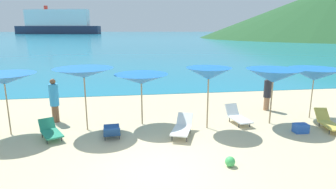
{
  "coord_description": "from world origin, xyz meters",
  "views": [
    {
      "loc": [
        -0.73,
        -6.9,
        3.77
      ],
      "look_at": [
        0.9,
        4.02,
        1.2
      ],
      "focal_mm": 30.03,
      "sensor_mm": 36.0,
      "label": 1
    }
  ],
  "objects_px": {
    "umbrella_7": "(314,74)",
    "umbrella_6": "(273,76)",
    "lounge_chair_7": "(237,116)",
    "beachgoer_1": "(54,99)",
    "umbrella_2": "(4,79)",
    "umbrella_5": "(209,74)",
    "lounge_chair_0": "(50,131)",
    "umbrella_4": "(141,79)",
    "cruise_ship": "(57,23)",
    "beach_ball": "(230,162)",
    "beachgoer_0": "(267,93)",
    "lounge_chair_2": "(112,131)",
    "lounge_chair_4": "(328,122)",
    "cooler_box": "(301,128)",
    "lounge_chair_5": "(182,127)",
    "umbrella_3": "(84,73)"
  },
  "relations": [
    {
      "from": "umbrella_7",
      "to": "umbrella_6",
      "type": "bearing_deg",
      "value": -168.65
    },
    {
      "from": "lounge_chair_7",
      "to": "beachgoer_1",
      "type": "distance_m",
      "value": 7.56
    },
    {
      "from": "umbrella_2",
      "to": "umbrella_5",
      "type": "xyz_separation_m",
      "value": [
        7.34,
        -0.4,
        0.08
      ]
    },
    {
      "from": "lounge_chair_0",
      "to": "beachgoer_1",
      "type": "relative_size",
      "value": 0.78
    },
    {
      "from": "umbrella_4",
      "to": "cruise_ship",
      "type": "xyz_separation_m",
      "value": [
        -54.98,
        235.11,
        6.74
      ]
    },
    {
      "from": "beachgoer_1",
      "to": "beach_ball",
      "type": "relative_size",
      "value": 6.3
    },
    {
      "from": "umbrella_7",
      "to": "beachgoer_0",
      "type": "xyz_separation_m",
      "value": [
        -1.26,
        1.45,
        -1.06
      ]
    },
    {
      "from": "umbrella_4",
      "to": "lounge_chair_2",
      "type": "xyz_separation_m",
      "value": [
        -1.16,
        -1.29,
        -1.61
      ]
    },
    {
      "from": "lounge_chair_7",
      "to": "cruise_ship",
      "type": "height_order",
      "value": "cruise_ship"
    },
    {
      "from": "lounge_chair_4",
      "to": "cooler_box",
      "type": "distance_m",
      "value": 1.32
    },
    {
      "from": "umbrella_4",
      "to": "lounge_chair_5",
      "type": "relative_size",
      "value": 1.25
    },
    {
      "from": "lounge_chair_4",
      "to": "beach_ball",
      "type": "bearing_deg",
      "value": -141.73
    },
    {
      "from": "umbrella_4",
      "to": "umbrella_5",
      "type": "distance_m",
      "value": 2.64
    },
    {
      "from": "umbrella_4",
      "to": "lounge_chair_4",
      "type": "relative_size",
      "value": 1.29
    },
    {
      "from": "umbrella_5",
      "to": "umbrella_6",
      "type": "xyz_separation_m",
      "value": [
        2.69,
        0.14,
        -0.17
      ]
    },
    {
      "from": "umbrella_6",
      "to": "umbrella_2",
      "type": "bearing_deg",
      "value": 178.54
    },
    {
      "from": "cruise_ship",
      "to": "umbrella_7",
      "type": "bearing_deg",
      "value": -61.82
    },
    {
      "from": "umbrella_3",
      "to": "lounge_chair_0",
      "type": "distance_m",
      "value": 2.37
    },
    {
      "from": "umbrella_2",
      "to": "cruise_ship",
      "type": "distance_m",
      "value": 240.92
    },
    {
      "from": "umbrella_7",
      "to": "lounge_chair_5",
      "type": "height_order",
      "value": "umbrella_7"
    },
    {
      "from": "umbrella_4",
      "to": "cooler_box",
      "type": "height_order",
      "value": "umbrella_4"
    },
    {
      "from": "umbrella_5",
      "to": "beach_ball",
      "type": "distance_m",
      "value": 3.76
    },
    {
      "from": "umbrella_6",
      "to": "lounge_chair_5",
      "type": "bearing_deg",
      "value": -168.95
    },
    {
      "from": "lounge_chair_7",
      "to": "cooler_box",
      "type": "distance_m",
      "value": 2.38
    },
    {
      "from": "lounge_chair_0",
      "to": "cooler_box",
      "type": "height_order",
      "value": "lounge_chair_0"
    },
    {
      "from": "lounge_chair_4",
      "to": "lounge_chair_7",
      "type": "distance_m",
      "value": 3.42
    },
    {
      "from": "lounge_chair_7",
      "to": "beach_ball",
      "type": "height_order",
      "value": "lounge_chair_7"
    },
    {
      "from": "beachgoer_1",
      "to": "cruise_ship",
      "type": "bearing_deg",
      "value": 38.62
    },
    {
      "from": "lounge_chair_0",
      "to": "lounge_chair_2",
      "type": "distance_m",
      "value": 2.15
    },
    {
      "from": "umbrella_2",
      "to": "lounge_chair_5",
      "type": "distance_m",
      "value": 6.55
    },
    {
      "from": "umbrella_4",
      "to": "umbrella_2",
      "type": "bearing_deg",
      "value": -174.77
    },
    {
      "from": "beachgoer_0",
      "to": "beachgoer_1",
      "type": "relative_size",
      "value": 0.9
    },
    {
      "from": "umbrella_5",
      "to": "beachgoer_0",
      "type": "relative_size",
      "value": 1.45
    },
    {
      "from": "umbrella_6",
      "to": "lounge_chair_4",
      "type": "distance_m",
      "value": 2.72
    },
    {
      "from": "umbrella_3",
      "to": "cruise_ship",
      "type": "relative_size",
      "value": 0.03
    },
    {
      "from": "umbrella_6",
      "to": "beachgoer_0",
      "type": "distance_m",
      "value": 2.32
    },
    {
      "from": "cruise_ship",
      "to": "lounge_chair_7",
      "type": "bearing_deg",
      "value": -62.6
    },
    {
      "from": "cooler_box",
      "to": "cruise_ship",
      "type": "xyz_separation_m",
      "value": [
        -60.78,
        236.97,
        8.43
      ]
    },
    {
      "from": "beachgoer_0",
      "to": "beachgoer_1",
      "type": "xyz_separation_m",
      "value": [
        -9.54,
        -0.36,
        0.1
      ]
    },
    {
      "from": "cruise_ship",
      "to": "umbrella_3",
      "type": "bearing_deg",
      "value": -63.98
    },
    {
      "from": "lounge_chair_0",
      "to": "beachgoer_0",
      "type": "height_order",
      "value": "beachgoer_0"
    },
    {
      "from": "umbrella_5",
      "to": "cruise_ship",
      "type": "relative_size",
      "value": 0.03
    },
    {
      "from": "lounge_chair_2",
      "to": "cooler_box",
      "type": "height_order",
      "value": "lounge_chair_2"
    },
    {
      "from": "umbrella_2",
      "to": "beachgoer_0",
      "type": "bearing_deg",
      "value": 8.44
    },
    {
      "from": "lounge_chair_0",
      "to": "umbrella_2",
      "type": "bearing_deg",
      "value": 131.19
    },
    {
      "from": "umbrella_5",
      "to": "lounge_chair_4",
      "type": "relative_size",
      "value": 1.42
    },
    {
      "from": "umbrella_5",
      "to": "lounge_chair_5",
      "type": "distance_m",
      "value": 2.23
    },
    {
      "from": "beach_ball",
      "to": "umbrella_4",
      "type": "bearing_deg",
      "value": 119.06
    },
    {
      "from": "umbrella_3",
      "to": "umbrella_5",
      "type": "distance_m",
      "value": 4.64
    },
    {
      "from": "umbrella_6",
      "to": "beachgoer_1",
      "type": "distance_m",
      "value": 8.91
    }
  ]
}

